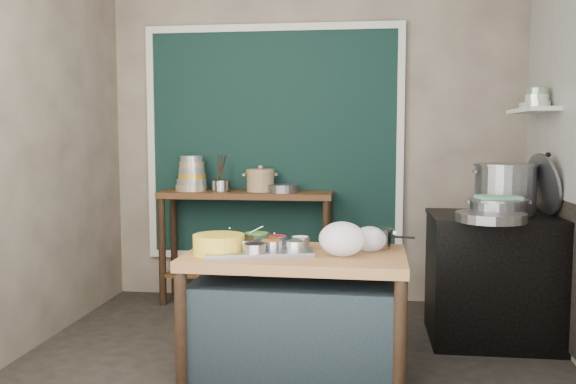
# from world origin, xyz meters

# --- Properties ---
(floor) EXTENTS (3.50, 3.00, 0.02)m
(floor) POSITION_xyz_m (0.00, 0.00, -0.01)
(floor) COLOR #2A2620
(floor) RESTS_ON ground
(back_wall) EXTENTS (3.50, 0.02, 2.80)m
(back_wall) POSITION_xyz_m (0.00, 1.51, 1.40)
(back_wall) COLOR gray
(back_wall) RESTS_ON floor
(left_wall) EXTENTS (0.02, 3.00, 2.80)m
(left_wall) POSITION_xyz_m (-1.76, 0.00, 1.40)
(left_wall) COLOR gray
(left_wall) RESTS_ON floor
(curtain_panel) EXTENTS (2.10, 0.02, 1.90)m
(curtain_panel) POSITION_xyz_m (-0.35, 1.47, 1.35)
(curtain_panel) COLOR black
(curtain_panel) RESTS_ON back_wall
(curtain_frame) EXTENTS (2.22, 0.03, 2.02)m
(curtain_frame) POSITION_xyz_m (-0.35, 1.46, 1.35)
(curtain_frame) COLOR beige
(curtain_frame) RESTS_ON back_wall
(tile_panel) EXTENTS (0.02, 1.70, 1.70)m
(tile_panel) POSITION_xyz_m (1.74, 0.55, 1.85)
(tile_panel) COLOR #B2B2AA
(tile_panel) RESTS_ON right_wall
(soot_patch) EXTENTS (0.01, 1.30, 1.30)m
(soot_patch) POSITION_xyz_m (1.74, 0.65, 0.70)
(soot_patch) COLOR black
(soot_patch) RESTS_ON right_wall
(wall_shelf) EXTENTS (0.22, 0.70, 0.03)m
(wall_shelf) POSITION_xyz_m (1.63, 0.85, 1.60)
(wall_shelf) COLOR beige
(wall_shelf) RESTS_ON right_wall
(prep_table) EXTENTS (1.27, 0.75, 0.75)m
(prep_table) POSITION_xyz_m (0.05, -0.30, 0.38)
(prep_table) COLOR #985F37
(prep_table) RESTS_ON floor
(back_counter) EXTENTS (1.45, 0.40, 0.95)m
(back_counter) POSITION_xyz_m (-0.55, 1.28, 0.47)
(back_counter) COLOR #4F3216
(back_counter) RESTS_ON floor
(stove_block) EXTENTS (0.90, 0.68, 0.85)m
(stove_block) POSITION_xyz_m (1.35, 0.55, 0.42)
(stove_block) COLOR black
(stove_block) RESTS_ON floor
(stove_top) EXTENTS (0.92, 0.69, 0.03)m
(stove_top) POSITION_xyz_m (1.35, 0.55, 0.86)
(stove_top) COLOR black
(stove_top) RESTS_ON stove_block
(condiment_tray) EXTENTS (0.69, 0.57, 0.03)m
(condiment_tray) POSITION_xyz_m (-0.17, -0.31, 0.76)
(condiment_tray) COLOR gray
(condiment_tray) RESTS_ON prep_table
(condiment_bowls) EXTENTS (0.55, 0.44, 0.06)m
(condiment_bowls) POSITION_xyz_m (-0.19, -0.30, 0.80)
(condiment_bowls) COLOR gray
(condiment_bowls) RESTS_ON condiment_tray
(yellow_basin) EXTENTS (0.34, 0.34, 0.11)m
(yellow_basin) POSITION_xyz_m (-0.38, -0.40, 0.81)
(yellow_basin) COLOR gold
(yellow_basin) RESTS_ON prep_table
(saucepan) EXTENTS (0.25, 0.25, 0.12)m
(saucepan) POSITION_xyz_m (0.50, -0.09, 0.81)
(saucepan) COLOR gray
(saucepan) RESTS_ON prep_table
(plastic_bag_a) EXTENTS (0.31, 0.28, 0.19)m
(plastic_bag_a) POSITION_xyz_m (0.32, -0.37, 0.85)
(plastic_bag_a) COLOR white
(plastic_bag_a) RESTS_ON prep_table
(plastic_bag_b) EXTENTS (0.21, 0.19, 0.15)m
(plastic_bag_b) POSITION_xyz_m (0.47, -0.21, 0.82)
(plastic_bag_b) COLOR white
(plastic_bag_b) RESTS_ON prep_table
(bowl_stack) EXTENTS (0.27, 0.27, 0.30)m
(bowl_stack) POSITION_xyz_m (-1.02, 1.30, 1.08)
(bowl_stack) COLOR tan
(bowl_stack) RESTS_ON back_counter
(utensil_cup) EXTENTS (0.16, 0.16, 0.09)m
(utensil_cup) POSITION_xyz_m (-0.76, 1.28, 1.00)
(utensil_cup) COLOR gray
(utensil_cup) RESTS_ON back_counter
(ceramic_crock) EXTENTS (0.32, 0.32, 0.17)m
(ceramic_crock) POSITION_xyz_m (-0.43, 1.31, 1.03)
(ceramic_crock) COLOR #997D53
(ceramic_crock) RESTS_ON back_counter
(wide_bowl) EXTENTS (0.31, 0.31, 0.06)m
(wide_bowl) POSITION_xyz_m (-0.23, 1.27, 0.98)
(wide_bowl) COLOR gray
(wide_bowl) RESTS_ON back_counter
(stock_pot) EXTENTS (0.54, 0.54, 0.35)m
(stock_pot) POSITION_xyz_m (1.41, 0.64, 1.05)
(stock_pot) COLOR gray
(stock_pot) RESTS_ON stove_top
(pot_lid) EXTENTS (0.19, 0.44, 0.42)m
(pot_lid) POSITION_xyz_m (1.65, 0.60, 1.09)
(pot_lid) COLOR gray
(pot_lid) RESTS_ON stove_top
(steamer) EXTENTS (0.42, 0.42, 0.13)m
(steamer) POSITION_xyz_m (1.31, 0.40, 0.94)
(steamer) COLOR gray
(steamer) RESTS_ON stove_top
(green_cloth) EXTENTS (0.29, 0.24, 0.02)m
(green_cloth) POSITION_xyz_m (1.31, 0.40, 1.02)
(green_cloth) COLOR #67A983
(green_cloth) RESTS_ON steamer
(shallow_pan) EXTENTS (0.51, 0.51, 0.06)m
(shallow_pan) POSITION_xyz_m (1.23, 0.20, 0.91)
(shallow_pan) COLOR gray
(shallow_pan) RESTS_ON stove_top
(shelf_bowl_stack) EXTENTS (0.17, 0.17, 0.13)m
(shelf_bowl_stack) POSITION_xyz_m (1.63, 0.76, 1.68)
(shelf_bowl_stack) COLOR silver
(shelf_bowl_stack) RESTS_ON wall_shelf
(shelf_bowl_green) EXTENTS (0.17, 0.17, 0.05)m
(shelf_bowl_green) POSITION_xyz_m (1.63, 0.99, 1.64)
(shelf_bowl_green) COLOR gray
(shelf_bowl_green) RESTS_ON wall_shelf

